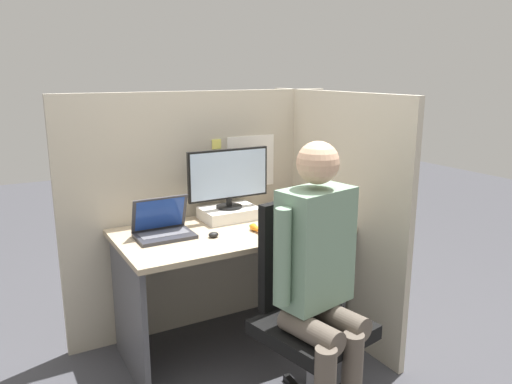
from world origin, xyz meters
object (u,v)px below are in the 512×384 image
at_px(monitor, 229,177).
at_px(office_chair, 305,304).
at_px(paper_box, 229,213).
at_px(stapler, 301,208).
at_px(carrot_toy, 258,230).
at_px(coffee_mug, 280,204).
at_px(laptop, 163,229).
at_px(person, 320,267).

relative_size(monitor, office_chair, 0.51).
xyz_separation_m(paper_box, stapler, (0.49, -0.07, -0.01)).
relative_size(monitor, carrot_toy, 3.42).
height_order(carrot_toy, coffee_mug, coffee_mug).
distance_m(laptop, carrot_toy, 0.53).
height_order(paper_box, coffee_mug, coffee_mug).
bearing_deg(office_chair, carrot_toy, 87.77).
xyz_separation_m(paper_box, monitor, (-0.00, 0.00, 0.23)).
bearing_deg(coffee_mug, person, -112.68).
xyz_separation_m(laptop, stapler, (0.96, 0.05, -0.02)).
bearing_deg(laptop, office_chair, -56.28).
bearing_deg(office_chair, person, -101.34).
xyz_separation_m(monitor, coffee_mug, (0.39, 0.01, -0.23)).
xyz_separation_m(monitor, person, (-0.03, -0.99, -0.23)).
xyz_separation_m(person, coffee_mug, (0.42, 1.00, 0.01)).
height_order(laptop, stapler, laptop).
xyz_separation_m(monitor, office_chair, (-0.00, -0.84, -0.49)).
height_order(laptop, coffee_mug, laptop).
relative_size(paper_box, person, 0.25).
bearing_deg(laptop, stapler, 3.14).
relative_size(monitor, laptop, 1.69).
bearing_deg(paper_box, stapler, -8.74).
bearing_deg(stapler, carrot_toy, -151.06).
distance_m(monitor, person, 1.02).
relative_size(office_chair, person, 0.76).
xyz_separation_m(laptop, carrot_toy, (0.49, -0.21, -0.02)).
height_order(monitor, carrot_toy, monitor).
height_order(monitor, person, person).
distance_m(stapler, office_chair, 0.93).
relative_size(stapler, coffee_mug, 1.55).
bearing_deg(carrot_toy, monitor, 92.94).
bearing_deg(person, laptop, 117.10).
distance_m(carrot_toy, office_chair, 0.55).
bearing_deg(carrot_toy, paper_box, 92.97).
bearing_deg(person, carrot_toy, 85.59).
distance_m(laptop, office_chair, 0.89).
bearing_deg(coffee_mug, carrot_toy, -136.40).
relative_size(laptop, carrot_toy, 2.02).
xyz_separation_m(office_chair, coffee_mug, (0.39, 0.85, 0.26)).
relative_size(paper_box, office_chair, 0.33).
bearing_deg(stapler, paper_box, 171.26).
distance_m(stapler, person, 1.05).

